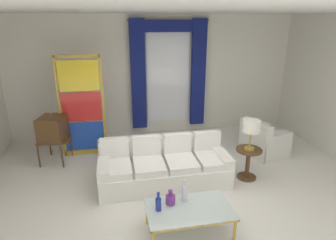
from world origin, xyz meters
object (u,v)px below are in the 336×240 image
(bottle_crystal_tall, at_px, (184,192))
(couch_white_long, at_px, (164,166))
(bottle_blue_decanter, at_px, (170,199))
(vintage_tv, at_px, (53,129))
(round_side_table, at_px, (248,161))
(bottle_amber_squat, at_px, (158,203))
(peacock_figurine, at_px, (109,150))
(armchair_white, at_px, (263,142))
(stained_glass_divider, at_px, (82,109))
(table_lamp_brass, at_px, (251,127))
(coffee_table, at_px, (189,210))

(bottle_crystal_tall, bearing_deg, couch_white_long, 93.38)
(bottle_blue_decanter, bearing_deg, vintage_tv, 128.17)
(bottle_crystal_tall, height_order, round_side_table, bottle_crystal_tall)
(bottle_amber_squat, xyz_separation_m, vintage_tv, (-1.78, 2.62, 0.21))
(couch_white_long, distance_m, peacock_figurine, 1.48)
(bottle_blue_decanter, height_order, armchair_white, armchair_white)
(bottle_amber_squat, height_order, stained_glass_divider, stained_glass_divider)
(peacock_figurine, height_order, table_lamp_brass, table_lamp_brass)
(bottle_amber_squat, xyz_separation_m, peacock_figurine, (-0.67, 2.50, -0.30))
(peacock_figurine, bearing_deg, vintage_tv, 173.61)
(couch_white_long, bearing_deg, peacock_figurine, 131.92)
(vintage_tv, bearing_deg, bottle_blue_decanter, -51.83)
(bottle_crystal_tall, relative_size, vintage_tv, 0.26)
(armchair_white, height_order, stained_glass_divider, stained_glass_divider)
(coffee_table, xyz_separation_m, peacock_figurine, (-1.09, 2.53, -0.15))
(coffee_table, xyz_separation_m, bottle_crystal_tall, (-0.03, 0.18, 0.18))
(bottle_crystal_tall, height_order, stained_glass_divider, stained_glass_divider)
(couch_white_long, height_order, bottle_amber_squat, couch_white_long)
(bottle_crystal_tall, bearing_deg, round_side_table, 35.38)
(couch_white_long, xyz_separation_m, stained_glass_divider, (-1.51, 1.46, 0.75))
(coffee_table, bearing_deg, armchair_white, 43.42)
(bottle_amber_squat, bearing_deg, round_side_table, 32.45)
(bottle_crystal_tall, relative_size, round_side_table, 0.58)
(armchair_white, bearing_deg, bottle_crystal_tall, -139.34)
(armchair_white, xyz_separation_m, stained_glass_divider, (-3.88, 0.74, 0.77))
(couch_white_long, bearing_deg, armchair_white, 16.82)
(bottle_crystal_tall, height_order, armchair_white, armchair_white)
(table_lamp_brass, bearing_deg, peacock_figurine, 153.26)
(bottle_blue_decanter, bearing_deg, coffee_table, -32.62)
(bottle_blue_decanter, relative_size, round_side_table, 0.39)
(armchair_white, relative_size, stained_glass_divider, 0.46)
(bottle_blue_decanter, distance_m, bottle_amber_squat, 0.22)
(bottle_blue_decanter, distance_m, armchair_white, 3.21)
(stained_glass_divider, bearing_deg, armchair_white, -10.85)
(stained_glass_divider, xyz_separation_m, round_side_table, (3.08, -1.65, -0.70))
(couch_white_long, xyz_separation_m, vintage_tv, (-2.10, 1.22, 0.42))
(stained_glass_divider, xyz_separation_m, peacock_figurine, (0.52, -0.36, -0.84))
(couch_white_long, height_order, armchair_white, couch_white_long)
(vintage_tv, xyz_separation_m, table_lamp_brass, (3.68, -1.42, 0.30))
(bottle_crystal_tall, bearing_deg, armchair_white, 40.66)
(bottle_blue_decanter, height_order, round_side_table, bottle_blue_decanter)
(couch_white_long, height_order, bottle_blue_decanter, couch_white_long)
(bottle_blue_decanter, relative_size, bottle_crystal_tall, 0.67)
(bottle_blue_decanter, xyz_separation_m, armchair_white, (2.51, 2.00, -0.20))
(bottle_crystal_tall, bearing_deg, table_lamp_brass, 35.38)
(couch_white_long, distance_m, stained_glass_divider, 2.23)
(armchair_white, height_order, table_lamp_brass, table_lamp_brass)
(bottle_blue_decanter, distance_m, peacock_figurine, 2.55)
(peacock_figurine, bearing_deg, bottle_blue_decanter, -70.26)
(armchair_white, bearing_deg, vintage_tv, 173.55)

